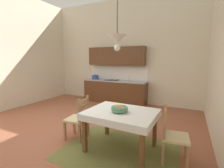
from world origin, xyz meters
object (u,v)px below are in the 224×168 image
at_px(dining_chair_window_side, 173,136).
at_px(fruit_bowl, 120,109).
at_px(dining_table, 121,118).
at_px(dining_chair_tv_side, 78,119).
at_px(kitchen_cabinetry, 115,81).
at_px(pendant_lamp, 117,40).

relative_size(dining_chair_window_side, fruit_bowl, 3.10).
relative_size(dining_table, dining_chair_window_side, 1.42).
relative_size(dining_table, dining_chair_tv_side, 1.42).
xyz_separation_m(dining_table, dining_chair_tv_side, (-1.00, -0.01, -0.18)).
height_order(kitchen_cabinetry, pendant_lamp, pendant_lamp).
bearing_deg(pendant_lamp, dining_chair_tv_side, 172.27).
bearing_deg(pendant_lamp, dining_chair_window_side, 11.25).
bearing_deg(dining_chair_window_side, fruit_bowl, -174.17).
bearing_deg(dining_chair_window_side, dining_table, -177.02).
xyz_separation_m(dining_chair_window_side, fruit_bowl, (-0.93, -0.09, 0.37)).
distance_m(dining_table, dining_chair_window_side, 0.94).
bearing_deg(kitchen_cabinetry, fruit_bowl, -63.64).
distance_m(dining_chair_window_side, fruit_bowl, 1.01).
bearing_deg(dining_table, dining_chair_tv_side, -179.58).
xyz_separation_m(dining_table, pendant_lamp, (-0.02, -0.14, 1.41)).
xyz_separation_m(dining_chair_tv_side, pendant_lamp, (0.98, -0.13, 1.59)).
bearing_deg(dining_table, fruit_bowl, -103.60).
relative_size(dining_table, pendant_lamp, 1.64).
bearing_deg(fruit_bowl, dining_table, 76.40).
height_order(dining_chair_tv_side, pendant_lamp, pendant_lamp).
xyz_separation_m(dining_chair_tv_side, fruit_bowl, (0.99, -0.04, 0.37)).
bearing_deg(dining_chair_window_side, kitchen_cabinetry, 129.28).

